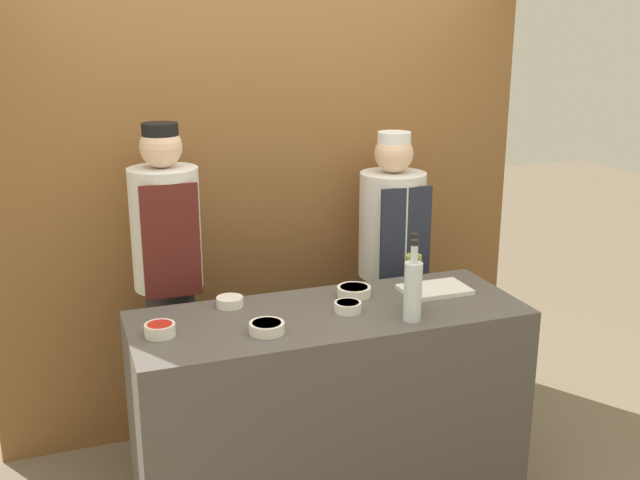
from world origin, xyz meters
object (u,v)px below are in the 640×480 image
at_px(chef_right, 391,272).
at_px(sauce_bowl_white, 267,327).
at_px(bottle_clear, 413,289).
at_px(sauce_bowl_green, 354,291).
at_px(sauce_bowl_red, 160,329).
at_px(chef_left, 169,287).
at_px(cutting_board, 435,289).
at_px(bottle_oil, 413,280).
at_px(sauce_bowl_orange, 230,301).
at_px(sauce_bowl_brown, 348,306).

bearing_deg(chef_right, sauce_bowl_white, -139.87).
bearing_deg(bottle_clear, sauce_bowl_green, 108.79).
bearing_deg(sauce_bowl_red, chef_left, 78.23).
bearing_deg(chef_right, sauce_bowl_green, -130.28).
distance_m(sauce_bowl_green, chef_left, 0.88).
xyz_separation_m(sauce_bowl_green, sauce_bowl_red, (-0.87, -0.15, 0.00)).
bearing_deg(bottle_clear, cutting_board, 47.16).
bearing_deg(chef_right, cutting_board, -94.47).
xyz_separation_m(sauce_bowl_white, bottle_oil, (0.65, 0.04, 0.11)).
xyz_separation_m(sauce_bowl_orange, sauce_bowl_brown, (0.45, -0.23, 0.00)).
bearing_deg(bottle_clear, sauce_bowl_orange, 148.74).
bearing_deg(sauce_bowl_brown, sauce_bowl_orange, 153.28).
height_order(sauce_bowl_green, bottle_oil, bottle_oil).
height_order(bottle_oil, chef_right, chef_right).
bearing_deg(chef_left, sauce_bowl_green, -32.96).
bearing_deg(bottle_oil, sauce_bowl_orange, 158.36).
relative_size(sauce_bowl_white, chef_right, 0.09).
height_order(sauce_bowl_white, bottle_oil, bottle_oil).
bearing_deg(cutting_board, chef_left, 153.44).
xyz_separation_m(sauce_bowl_white, sauce_bowl_red, (-0.40, 0.11, 0.00)).
xyz_separation_m(sauce_bowl_brown, chef_right, (0.50, 0.64, -0.11)).
distance_m(sauce_bowl_brown, sauce_bowl_red, 0.78).
height_order(sauce_bowl_orange, cutting_board, sauce_bowl_orange).
distance_m(sauce_bowl_green, bottle_oil, 0.30).
bearing_deg(sauce_bowl_white, sauce_bowl_orange, 102.24).
bearing_deg(sauce_bowl_orange, chef_right, 23.66).
distance_m(sauce_bowl_white, cutting_board, 0.86).
bearing_deg(cutting_board, bottle_clear, -132.84).
distance_m(sauce_bowl_green, chef_right, 0.64).
bearing_deg(sauce_bowl_green, sauce_bowl_brown, -120.11).
distance_m(sauce_bowl_brown, chef_left, 0.91).
bearing_deg(cutting_board, sauce_bowl_orange, 171.62).
height_order(sauce_bowl_orange, bottle_oil, bottle_oil).
relative_size(sauce_bowl_red, cutting_board, 0.40).
xyz_separation_m(bottle_oil, chef_right, (0.23, 0.70, -0.22)).
height_order(sauce_bowl_orange, sauce_bowl_brown, same).
distance_m(sauce_bowl_white, chef_right, 1.16).
xyz_separation_m(sauce_bowl_brown, bottle_clear, (0.21, -0.17, 0.11)).
height_order(sauce_bowl_brown, cutting_board, sauce_bowl_brown).
xyz_separation_m(sauce_bowl_green, chef_right, (0.41, 0.48, -0.11)).
xyz_separation_m(sauce_bowl_green, bottle_clear, (0.12, -0.34, 0.11)).
distance_m(chef_left, chef_right, 1.15).
xyz_separation_m(sauce_bowl_red, chef_left, (0.13, 0.63, -0.06)).
bearing_deg(chef_left, bottle_oil, -37.59).
bearing_deg(sauce_bowl_brown, sauce_bowl_red, 179.05).
relative_size(bottle_clear, chef_right, 0.21).
xyz_separation_m(sauce_bowl_orange, sauce_bowl_red, (-0.33, -0.21, 0.00)).
xyz_separation_m(sauce_bowl_white, chef_right, (0.88, 0.74, -0.11)).
bearing_deg(sauce_bowl_green, cutting_board, -11.16).
distance_m(sauce_bowl_white, chef_left, 0.79).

